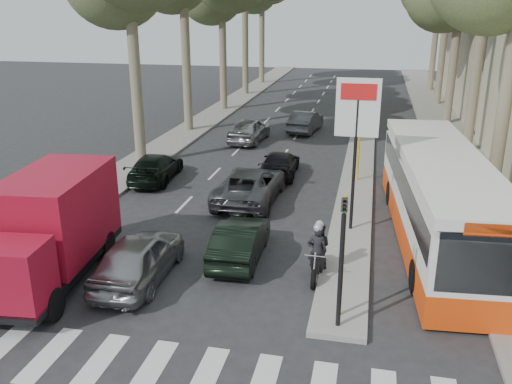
% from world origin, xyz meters
% --- Properties ---
extents(ground, '(120.00, 120.00, 0.00)m').
position_xyz_m(ground, '(0.00, 0.00, 0.00)').
color(ground, '#28282B').
rests_on(ground, ground).
extents(sidewalk_right, '(3.20, 70.00, 0.12)m').
position_xyz_m(sidewalk_right, '(8.60, 25.00, 0.06)').
color(sidewalk_right, gray).
rests_on(sidewalk_right, ground).
extents(median_left, '(2.40, 64.00, 0.12)m').
position_xyz_m(median_left, '(-8.00, 28.00, 0.06)').
color(median_left, gray).
rests_on(median_left, ground).
extents(traffic_island, '(1.50, 26.00, 0.16)m').
position_xyz_m(traffic_island, '(3.25, 11.00, 0.08)').
color(traffic_island, gray).
rests_on(traffic_island, ground).
extents(billboard, '(1.50, 12.10, 5.60)m').
position_xyz_m(billboard, '(3.25, 5.00, 3.70)').
color(billboard, yellow).
rests_on(billboard, ground).
extents(traffic_light_island, '(0.16, 0.41, 3.60)m').
position_xyz_m(traffic_light_island, '(3.25, -1.50, 2.49)').
color(traffic_light_island, black).
rests_on(traffic_light_island, ground).
extents(silver_hatchback, '(1.84, 4.36, 1.47)m').
position_xyz_m(silver_hatchback, '(-2.81, -0.02, 0.74)').
color(silver_hatchback, '#94969B').
rests_on(silver_hatchback, ground).
extents(dark_hatchback, '(1.50, 4.00, 1.30)m').
position_xyz_m(dark_hatchback, '(-0.18, 2.02, 0.65)').
color(dark_hatchback, black).
rests_on(dark_hatchback, ground).
extents(queue_car_a, '(2.41, 5.18, 1.44)m').
position_xyz_m(queue_car_a, '(-1.10, 7.55, 0.72)').
color(queue_car_a, '#44474B').
rests_on(queue_car_a, ground).
extents(queue_car_b, '(1.84, 4.18, 1.20)m').
position_xyz_m(queue_car_b, '(-0.50, 11.37, 0.60)').
color(queue_car_b, black).
rests_on(queue_car_b, ground).
extents(queue_car_c, '(2.08, 4.51, 1.50)m').
position_xyz_m(queue_car_c, '(-3.50, 17.88, 0.75)').
color(queue_car_c, '#9A9CA1').
rests_on(queue_car_c, ground).
extents(queue_car_d, '(2.01, 4.35, 1.38)m').
position_xyz_m(queue_car_d, '(-0.50, 21.38, 0.69)').
color(queue_car_d, '#45474C').
rests_on(queue_car_d, ground).
extents(queue_car_e, '(2.14, 4.52, 1.27)m').
position_xyz_m(queue_car_e, '(-6.13, 9.44, 0.64)').
color(queue_car_e, black).
rests_on(queue_car_e, ground).
extents(red_truck, '(2.82, 6.17, 3.19)m').
position_xyz_m(red_truck, '(-5.34, -0.50, 1.69)').
color(red_truck, black).
rests_on(red_truck, ground).
extents(city_bus, '(3.53, 12.17, 3.16)m').
position_xyz_m(city_bus, '(6.20, 4.91, 1.67)').
color(city_bus, '#E9400C').
rests_on(city_bus, ground).
extents(motorcycle, '(0.75, 2.08, 1.76)m').
position_xyz_m(motorcycle, '(2.40, 1.49, 0.80)').
color(motorcycle, black).
rests_on(motorcycle, ground).
extents(pedestrian_near, '(1.06, 1.06, 1.72)m').
position_xyz_m(pedestrian_near, '(7.37, 4.66, 0.98)').
color(pedestrian_near, '#46344E').
rests_on(pedestrian_near, sidewalk_right).
extents(pedestrian_far, '(1.26, 0.92, 1.78)m').
position_xyz_m(pedestrian_far, '(7.20, 13.13, 1.01)').
color(pedestrian_far, '#716655').
rests_on(pedestrian_far, sidewalk_right).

